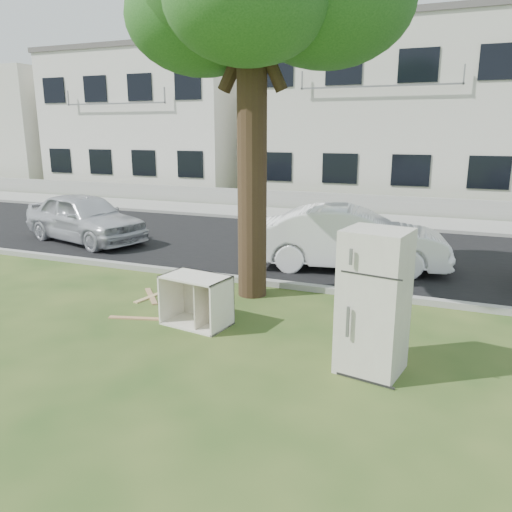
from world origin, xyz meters
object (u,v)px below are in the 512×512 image
at_px(fridge, 374,302).
at_px(cabinet, 196,300).
at_px(car_center, 350,238).
at_px(car_left, 85,217).

bearing_deg(fridge, cabinet, 179.72).
distance_m(car_center, car_left, 7.58).
relative_size(car_center, car_left, 1.06).
distance_m(cabinet, car_left, 7.41).
relative_size(cabinet, car_center, 0.24).
xyz_separation_m(cabinet, car_left, (-5.96, 4.40, 0.28)).
relative_size(fridge, car_left, 0.47).
bearing_deg(car_left, fridge, -103.91).
relative_size(fridge, car_center, 0.44).
xyz_separation_m(fridge, cabinet, (-2.90, 0.56, -0.54)).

